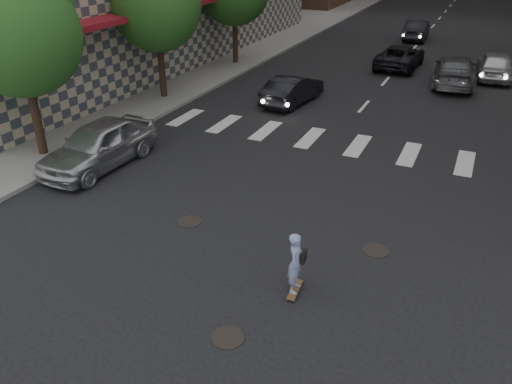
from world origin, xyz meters
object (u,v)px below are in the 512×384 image
(silver_sedan, at_px, (99,145))
(traffic_car_b, at_px, (455,71))
(traffic_car_c, at_px, (400,56))
(traffic_car_a, at_px, (293,90))
(traffic_car_e, at_px, (417,30))
(tree_a, at_px, (22,28))
(traffic_car_d, at_px, (495,65))
(skateboarder, at_px, (296,263))
(tree_b, at_px, (158,1))

(silver_sedan, xyz_separation_m, traffic_car_b, (10.45, 16.55, -0.04))
(traffic_car_c, bearing_deg, traffic_car_b, 143.65)
(traffic_car_a, xyz_separation_m, traffic_car_e, (2.92, 19.00, 0.06))
(traffic_car_b, relative_size, traffic_car_e, 1.20)
(tree_a, bearing_deg, traffic_car_d, 51.95)
(skateboarder, xyz_separation_m, traffic_car_e, (-2.37, 32.51, -0.10))
(skateboarder, relative_size, traffic_car_a, 0.39)
(silver_sedan, bearing_deg, tree_a, -175.90)
(tree_b, xyz_separation_m, traffic_car_b, (12.94, 8.65, -3.86))
(skateboarder, bearing_deg, traffic_car_c, 89.40)
(tree_b, bearing_deg, traffic_car_d, 36.54)
(tree_b, bearing_deg, traffic_car_c, 49.95)
(traffic_car_d, xyz_separation_m, traffic_car_e, (-5.88, 9.81, -0.04))
(tree_a, bearing_deg, skateboarder, -17.75)
(tree_a, bearing_deg, silver_sedan, 2.39)
(traffic_car_c, bearing_deg, skateboarder, 96.56)
(tree_b, height_order, silver_sedan, tree_b)
(traffic_car_b, height_order, traffic_car_c, traffic_car_b)
(skateboarder, height_order, traffic_car_b, skateboarder)
(tree_a, distance_m, tree_b, 8.00)
(tree_a, bearing_deg, traffic_car_b, 52.15)
(skateboarder, distance_m, traffic_car_b, 20.36)
(tree_a, xyz_separation_m, traffic_car_c, (9.53, 19.34, -3.95))
(traffic_car_b, distance_m, traffic_car_c, 4.34)
(traffic_car_d, height_order, traffic_car_e, traffic_car_d)
(tree_b, distance_m, silver_sedan, 9.12)
(skateboarder, height_order, traffic_car_d, skateboarder)
(traffic_car_c, distance_m, traffic_car_e, 9.53)
(traffic_car_a, bearing_deg, silver_sedan, 77.03)
(tree_b, relative_size, skateboarder, 4.09)
(skateboarder, bearing_deg, traffic_car_e, 88.92)
(tree_b, relative_size, traffic_car_a, 1.58)
(tree_a, height_order, traffic_car_d, tree_a)
(tree_a, xyz_separation_m, traffic_car_a, (6.11, 9.86, -3.96))
(skateboarder, bearing_deg, traffic_car_d, 75.97)
(tree_a, distance_m, traffic_car_a, 12.26)
(silver_sedan, relative_size, traffic_car_e, 1.07)
(traffic_car_a, bearing_deg, tree_b, 24.34)
(tree_b, distance_m, skateboarder, 16.74)
(skateboarder, distance_m, traffic_car_c, 23.07)
(traffic_car_e, bearing_deg, traffic_car_b, 105.60)
(traffic_car_a, bearing_deg, traffic_car_b, -127.78)
(traffic_car_a, bearing_deg, skateboarder, 118.77)
(traffic_car_b, xyz_separation_m, traffic_car_e, (-3.91, 12.21, -0.04))
(tree_b, bearing_deg, tree_a, -90.00)
(traffic_car_c, bearing_deg, traffic_car_d, 178.84)
(tree_b, height_order, skateboarder, tree_b)
(tree_a, bearing_deg, traffic_car_e, 72.62)
(traffic_car_b, bearing_deg, tree_b, 28.85)
(traffic_car_b, distance_m, traffic_car_e, 12.82)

